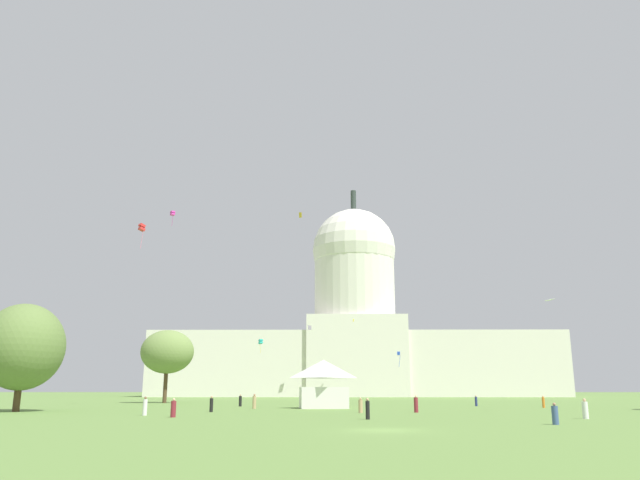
{
  "coord_description": "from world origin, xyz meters",
  "views": [
    {
      "loc": [
        -3.46,
        -37.97,
        2.42
      ],
      "look_at": [
        -4.46,
        69.55,
        28.72
      ],
      "focal_mm": 34.16,
      "sensor_mm": 36.0,
      "label": 1
    }
  ],
  "objects_px": {
    "person_navy_deep_crowd": "(476,401)",
    "person_tan_lawn_far_left": "(254,402)",
    "person_black_back_right": "(368,409)",
    "kite_turquoise_low": "(261,342)",
    "kite_pink_low": "(173,348)",
    "tree_west_mid": "(23,347)",
    "kite_black_mid": "(310,328)",
    "person_orange_lawn_far_right": "(543,402)",
    "person_white_edge_east": "(585,410)",
    "kite_yellow_mid": "(353,320)",
    "tree_west_near": "(167,352)",
    "kite_magenta_high": "(173,213)",
    "person_black_aisle_center": "(211,405)",
    "person_black_edge_west": "(240,401)",
    "kite_blue_low": "(399,354)",
    "person_denim_near_tree_west": "(555,415)",
    "person_white_front_right": "(145,407)",
    "capitol_building": "(355,333)",
    "person_tan_front_center": "(361,406)",
    "event_tent": "(323,384)",
    "person_maroon_mid_center": "(173,409)",
    "person_maroon_mid_right": "(416,405)",
    "kite_white_low": "(545,304)",
    "kite_red_mid": "(142,228)",
    "kite_gold_high": "(300,215)"
  },
  "relations": [
    {
      "from": "capitol_building",
      "to": "person_white_front_right",
      "type": "xyz_separation_m",
      "value": [
        -26.16,
        -135.94,
        -18.83
      ]
    },
    {
      "from": "kite_turquoise_low",
      "to": "person_maroon_mid_center",
      "type": "bearing_deg",
      "value": -117.35
    },
    {
      "from": "person_black_back_right",
      "to": "person_maroon_mid_right",
      "type": "bearing_deg",
      "value": 175.61
    },
    {
      "from": "person_denim_near_tree_west",
      "to": "kite_red_mid",
      "type": "distance_m",
      "value": 72.16
    },
    {
      "from": "person_white_edge_east",
      "to": "kite_magenta_high",
      "type": "height_order",
      "value": "kite_magenta_high"
    },
    {
      "from": "person_navy_deep_crowd",
      "to": "event_tent",
      "type": "bearing_deg",
      "value": 35.07
    },
    {
      "from": "person_orange_lawn_far_right",
      "to": "kite_turquoise_low",
      "type": "xyz_separation_m",
      "value": [
        -46.42,
        89.85,
        14.45
      ]
    },
    {
      "from": "kite_gold_high",
      "to": "tree_west_mid",
      "type": "bearing_deg",
      "value": -31.93
    },
    {
      "from": "person_orange_lawn_far_right",
      "to": "kite_black_mid",
      "type": "distance_m",
      "value": 99.04
    },
    {
      "from": "person_orange_lawn_far_right",
      "to": "person_white_edge_east",
      "type": "bearing_deg",
      "value": 105.59
    },
    {
      "from": "person_tan_lawn_far_left",
      "to": "kite_pink_low",
      "type": "distance_m",
      "value": 40.97
    },
    {
      "from": "kite_turquoise_low",
      "to": "kite_gold_high",
      "type": "xyz_separation_m",
      "value": [
        11.71,
        -20.56,
        30.89
      ]
    },
    {
      "from": "kite_turquoise_low",
      "to": "kite_blue_low",
      "type": "xyz_separation_m",
      "value": [
        35.37,
        -26.1,
        -4.77
      ]
    },
    {
      "from": "person_maroon_mid_right",
      "to": "kite_pink_low",
      "type": "xyz_separation_m",
      "value": [
        -37.38,
        46.97,
        8.94
      ]
    },
    {
      "from": "person_white_edge_east",
      "to": "person_navy_deep_crowd",
      "type": "distance_m",
      "value": 37.0
    },
    {
      "from": "person_navy_deep_crowd",
      "to": "kite_white_low",
      "type": "height_order",
      "value": "kite_white_low"
    },
    {
      "from": "tree_west_near",
      "to": "tree_west_mid",
      "type": "bearing_deg",
      "value": -97.59
    },
    {
      "from": "person_black_back_right",
      "to": "kite_red_mid",
      "type": "height_order",
      "value": "kite_red_mid"
    },
    {
      "from": "person_navy_deep_crowd",
      "to": "person_tan_lawn_far_left",
      "type": "bearing_deg",
      "value": 32.23
    },
    {
      "from": "tree_west_mid",
      "to": "event_tent",
      "type": "bearing_deg",
      "value": 20.12
    },
    {
      "from": "kite_magenta_high",
      "to": "event_tent",
      "type": "bearing_deg",
      "value": 81.96
    },
    {
      "from": "kite_yellow_mid",
      "to": "tree_west_near",
      "type": "bearing_deg",
      "value": -145.73
    },
    {
      "from": "person_black_back_right",
      "to": "kite_turquoise_low",
      "type": "bearing_deg",
      "value": -151.92
    },
    {
      "from": "person_navy_deep_crowd",
      "to": "person_white_front_right",
      "type": "relative_size",
      "value": 0.89
    },
    {
      "from": "person_black_edge_west",
      "to": "person_black_aisle_center",
      "type": "xyz_separation_m",
      "value": [
        -0.22,
        -20.9,
        0.03
      ]
    },
    {
      "from": "kite_black_mid",
      "to": "kite_blue_low",
      "type": "bearing_deg",
      "value": 156.8
    },
    {
      "from": "person_black_edge_west",
      "to": "kite_blue_low",
      "type": "bearing_deg",
      "value": -150.8
    },
    {
      "from": "capitol_building",
      "to": "tree_west_mid",
      "type": "relative_size",
      "value": 10.64
    },
    {
      "from": "person_denim_near_tree_west",
      "to": "person_black_aisle_center",
      "type": "distance_m",
      "value": 36.25
    },
    {
      "from": "person_navy_deep_crowd",
      "to": "person_tan_lawn_far_left",
      "type": "xyz_separation_m",
      "value": [
        -30.08,
        -11.47,
        0.1
      ]
    },
    {
      "from": "person_black_aisle_center",
      "to": "kite_magenta_high",
      "type": "distance_m",
      "value": 87.19
    },
    {
      "from": "person_white_front_right",
      "to": "kite_blue_low",
      "type": "relative_size",
      "value": 0.48
    },
    {
      "from": "tree_west_mid",
      "to": "kite_magenta_high",
      "type": "xyz_separation_m",
      "value": [
        -3.15,
        71.58,
        36.15
      ]
    },
    {
      "from": "person_black_back_right",
      "to": "person_navy_deep_crowd",
      "type": "relative_size",
      "value": 1.1
    },
    {
      "from": "person_black_edge_west",
      "to": "kite_yellow_mid",
      "type": "relative_size",
      "value": 1.77
    },
    {
      "from": "kite_pink_low",
      "to": "person_white_front_right",
      "type": "bearing_deg",
      "value": 118.02
    },
    {
      "from": "person_tan_front_center",
      "to": "person_white_edge_east",
      "type": "bearing_deg",
      "value": -173.83
    },
    {
      "from": "tree_west_mid",
      "to": "kite_black_mid",
      "type": "distance_m",
      "value": 110.48
    },
    {
      "from": "person_orange_lawn_far_right",
      "to": "person_black_aisle_center",
      "type": "height_order",
      "value": "person_black_aisle_center"
    },
    {
      "from": "person_navy_deep_crowd",
      "to": "capitol_building",
      "type": "bearing_deg",
      "value": -72.2
    },
    {
      "from": "person_white_edge_east",
      "to": "kite_yellow_mid",
      "type": "distance_m",
      "value": 121.84
    },
    {
      "from": "capitol_building",
      "to": "person_tan_front_center",
      "type": "xyz_separation_m",
      "value": [
        -5.79,
        -129.61,
        -18.92
      ]
    },
    {
      "from": "person_denim_near_tree_west",
      "to": "person_maroon_mid_right",
      "type": "height_order",
      "value": "person_maroon_mid_right"
    },
    {
      "from": "person_maroon_mid_center",
      "to": "person_black_edge_west",
      "type": "bearing_deg",
      "value": -132.98
    },
    {
      "from": "kite_magenta_high",
      "to": "kite_gold_high",
      "type": "distance_m",
      "value": 32.47
    },
    {
      "from": "kite_black_mid",
      "to": "kite_red_mid",
      "type": "distance_m",
      "value": 84.18
    },
    {
      "from": "person_black_aisle_center",
      "to": "kite_magenta_high",
      "type": "xyz_separation_m",
      "value": [
        -24.32,
        72.26,
        42.28
      ]
    },
    {
      "from": "kite_white_low",
      "to": "kite_red_mid",
      "type": "xyz_separation_m",
      "value": [
        -53.89,
        25.27,
        15.67
      ]
    },
    {
      "from": "person_black_aisle_center",
      "to": "kite_pink_low",
      "type": "relative_size",
      "value": 0.58
    },
    {
      "from": "tree_west_near",
      "to": "person_white_edge_east",
      "type": "distance_m",
      "value": 75.19
    }
  ]
}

